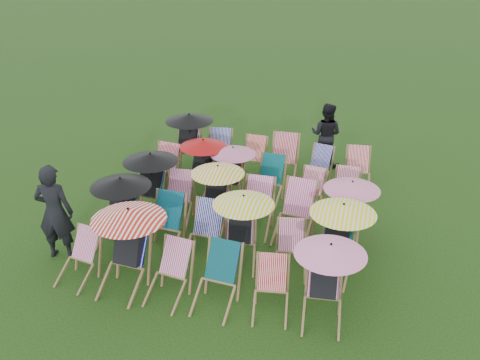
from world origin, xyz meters
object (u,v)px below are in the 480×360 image
(deckchair_5, at_px, (325,282))
(deckchair_29, at_px, (358,170))
(deckchair_0, at_px, (78,258))
(person_left, at_px, (55,212))
(person_rear, at_px, (326,135))

(deckchair_5, height_order, deckchair_29, deckchair_5)
(deckchair_0, xyz_separation_m, person_left, (-0.69, 0.52, 0.48))
(deckchair_29, bearing_deg, deckchair_5, -98.95)
(deckchair_0, distance_m, person_left, 0.99)
(deckchair_0, distance_m, deckchair_29, 6.26)
(deckchair_5, xyz_separation_m, person_left, (-4.74, 0.40, 0.23))
(deckchair_5, bearing_deg, person_left, 169.11)
(deckchair_29, bearing_deg, deckchair_0, -139.12)
(person_left, xyz_separation_m, person_rear, (4.02, 5.20, -0.12))
(deckchair_0, bearing_deg, person_left, 152.56)
(deckchair_0, relative_size, deckchair_5, 0.67)
(deckchair_0, bearing_deg, deckchair_5, 11.39)
(deckchair_0, height_order, person_rear, person_rear)
(deckchair_0, height_order, deckchair_29, deckchair_29)
(person_rear, bearing_deg, deckchair_0, 70.28)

